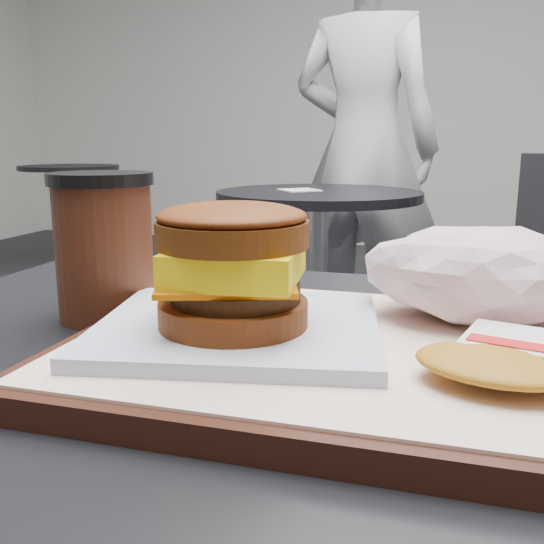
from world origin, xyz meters
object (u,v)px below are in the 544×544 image
(breakfast_sandwich, at_px, (235,281))
(coffee_cup, at_px, (104,245))
(neighbor_chair, at_px, (536,275))
(serving_tray, at_px, (351,355))
(hash_brown, at_px, (523,360))
(patron, at_px, (363,148))
(crumpled_wrapper, at_px, (474,273))
(neighbor_table, at_px, (318,249))

(breakfast_sandwich, height_order, coffee_cup, coffee_cup)
(breakfast_sandwich, xyz_separation_m, neighbor_chair, (0.40, 1.62, -0.32))
(serving_tray, distance_m, hash_brown, 0.11)
(breakfast_sandwich, height_order, neighbor_chair, breakfast_sandwich)
(coffee_cup, bearing_deg, breakfast_sandwich, -27.83)
(hash_brown, xyz_separation_m, coffee_cup, (-0.33, 0.10, 0.03))
(serving_tray, distance_m, patron, 2.28)
(neighbor_chair, bearing_deg, hash_brown, -97.81)
(patron, bearing_deg, coffee_cup, 105.38)
(patron, bearing_deg, neighbor_chair, 147.31)
(breakfast_sandwich, distance_m, coffee_cup, 0.16)
(crumpled_wrapper, height_order, neighbor_chair, neighbor_chair)
(serving_tray, height_order, patron, patron)
(crumpled_wrapper, relative_size, neighbor_table, 0.21)
(neighbor_table, bearing_deg, hash_brown, -74.20)
(breakfast_sandwich, height_order, crumpled_wrapper, breakfast_sandwich)
(crumpled_wrapper, height_order, coffee_cup, coffee_cup)
(serving_tray, relative_size, breakfast_sandwich, 1.75)
(coffee_cup, distance_m, patron, 2.20)
(breakfast_sandwich, xyz_separation_m, neighbor_table, (-0.30, 1.66, -0.28))
(neighbor_table, relative_size, patron, 0.42)
(breakfast_sandwich, relative_size, hash_brown, 1.69)
(coffee_cup, height_order, neighbor_chair, coffee_cup)
(breakfast_sandwich, distance_m, neighbor_chair, 1.70)
(breakfast_sandwich, bearing_deg, neighbor_table, 100.12)
(hash_brown, bearing_deg, patron, 100.24)
(serving_tray, xyz_separation_m, patron, (-0.31, 2.26, 0.11))
(breakfast_sandwich, relative_size, neighbor_table, 0.29)
(serving_tray, bearing_deg, breakfast_sandwich, -167.63)
(crumpled_wrapper, xyz_separation_m, coffee_cup, (-0.30, -0.02, 0.01))
(breakfast_sandwich, relative_size, coffee_cup, 1.74)
(coffee_cup, distance_m, neighbor_table, 1.62)
(hash_brown, bearing_deg, breakfast_sandwich, 173.42)
(hash_brown, relative_size, coffee_cup, 1.03)
(coffee_cup, relative_size, neighbor_chair, 0.14)
(neighbor_chair, xyz_separation_m, patron, (-0.64, 0.66, 0.38))
(hash_brown, distance_m, neighbor_table, 1.77)
(crumpled_wrapper, bearing_deg, neighbor_table, 106.08)
(breakfast_sandwich, bearing_deg, neighbor_chair, 75.97)
(serving_tray, height_order, neighbor_chair, neighbor_chair)
(breakfast_sandwich, distance_m, patron, 2.29)
(breakfast_sandwich, distance_m, neighbor_table, 1.71)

